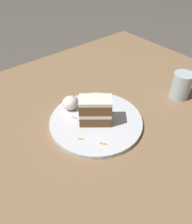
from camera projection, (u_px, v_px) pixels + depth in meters
The scene contains 8 objects.
ground_plane at pixel (85, 129), 0.71m from camera, with size 6.00×6.00×0.00m, color #4C4742.
dining_table at pixel (85, 126), 0.70m from camera, with size 1.32×0.97×0.03m, color #846647.
plate at pixel (96, 121), 0.69m from camera, with size 0.29×0.29×0.01m, color silver.
cake_slice at pixel (95, 111), 0.65m from camera, with size 0.11×0.10×0.09m.
cream_dollop at pixel (71, 103), 0.71m from camera, with size 0.05×0.05×0.05m, color white.
orange_garnish at pixel (91, 99), 0.76m from camera, with size 0.06×0.06×0.00m, color orange.
carrot_shreds_scatter at pixel (93, 123), 0.67m from camera, with size 0.16×0.18×0.00m.
drinking_glass at pixel (181, 87), 0.77m from camera, with size 0.07×0.07×0.09m.
Camera 1 is at (-0.29, -0.41, 0.51)m, focal length 35.00 mm.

